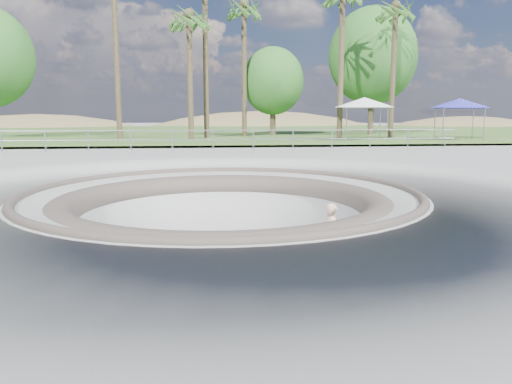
# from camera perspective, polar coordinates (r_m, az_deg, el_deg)

# --- Properties ---
(ground) EXTENTS (180.00, 180.00, 0.00)m
(ground) POSITION_cam_1_polar(r_m,az_deg,el_deg) (12.97, -3.88, -0.07)
(ground) COLOR #9F9F9A
(ground) RESTS_ON ground
(skate_bowl) EXTENTS (14.00, 14.00, 4.10)m
(skate_bowl) POSITION_cam_1_polar(r_m,az_deg,el_deg) (13.38, -3.80, -7.83)
(skate_bowl) COLOR #9F9F9A
(skate_bowl) RESTS_ON ground
(grass_strip) EXTENTS (180.00, 36.00, 0.12)m
(grass_strip) POSITION_cam_1_polar(r_m,az_deg,el_deg) (46.83, -5.43, 6.85)
(grass_strip) COLOR #335C24
(grass_strip) RESTS_ON ground
(distant_hills) EXTENTS (103.20, 45.00, 28.60)m
(distant_hills) POSITION_cam_1_polar(r_m,az_deg,el_deg) (70.68, -2.47, 1.76)
(distant_hills) COLOR olive
(distant_hills) RESTS_ON ground
(safety_railing) EXTENTS (25.00, 0.06, 1.03)m
(safety_railing) POSITION_cam_1_polar(r_m,az_deg,el_deg) (24.83, -4.92, 5.93)
(safety_railing) COLOR gray
(safety_railing) RESTS_ON ground
(skateboard) EXTENTS (0.83, 0.38, 0.08)m
(skateboard) POSITION_cam_1_polar(r_m,az_deg,el_deg) (12.90, 8.58, -8.59)
(skateboard) COLOR brown
(skateboard) RESTS_ON ground
(skater) EXTENTS (0.45, 0.64, 1.65)m
(skater) POSITION_cam_1_polar(r_m,az_deg,el_deg) (12.67, 8.67, -4.96)
(skater) COLOR #E4B393
(skater) RESTS_ON skateboard
(canopy_white) EXTENTS (5.30, 5.30, 2.71)m
(canopy_white) POSITION_cam_1_polar(r_m,az_deg,el_deg) (33.25, 12.29, 9.95)
(canopy_white) COLOR gray
(canopy_white) RESTS_ON ground
(canopy_blue) EXTENTS (5.13, 5.13, 2.67)m
(canopy_blue) POSITION_cam_1_polar(r_m,az_deg,el_deg) (35.63, 22.26, 9.36)
(canopy_blue) COLOR gray
(canopy_blue) RESTS_ON ground
(palm_b) EXTENTS (2.60, 2.60, 8.88)m
(palm_b) POSITION_cam_1_polar(r_m,az_deg,el_deg) (34.05, -7.67, 18.72)
(palm_b) COLOR brown
(palm_b) RESTS_ON ground
(palm_d) EXTENTS (2.60, 2.60, 10.37)m
(palm_d) POSITION_cam_1_polar(r_m,az_deg,el_deg) (38.21, -1.38, 19.83)
(palm_d) COLOR brown
(palm_d) RESTS_ON ground
(palm_f) EXTENTS (2.60, 2.60, 9.87)m
(palm_f) POSITION_cam_1_polar(r_m,az_deg,el_deg) (37.54, 15.66, 18.99)
(palm_f) COLOR brown
(palm_f) RESTS_ON ground
(bushy_tree_mid) EXTENTS (4.72, 4.29, 6.80)m
(bushy_tree_mid) POSITION_cam_1_polar(r_m,az_deg,el_deg) (39.10, 1.95, 12.54)
(bushy_tree_mid) COLOR brown
(bushy_tree_mid) RESTS_ON ground
(bushy_tree_right) EXTENTS (6.94, 6.31, 10.01)m
(bushy_tree_right) POSITION_cam_1_polar(r_m,az_deg,el_deg) (41.53, 13.21, 14.88)
(bushy_tree_right) COLOR brown
(bushy_tree_right) RESTS_ON ground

